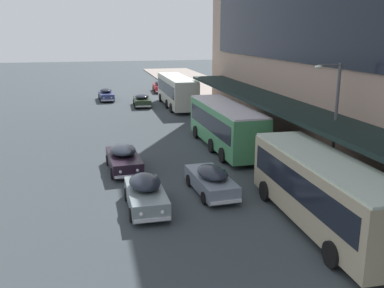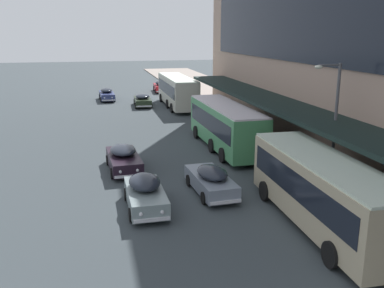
{
  "view_description": "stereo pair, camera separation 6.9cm",
  "coord_description": "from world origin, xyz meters",
  "px_view_note": "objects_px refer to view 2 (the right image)",
  "views": [
    {
      "loc": [
        -5.5,
        -7.39,
        8.27
      ],
      "look_at": [
        0.29,
        17.26,
        1.61
      ],
      "focal_mm": 40.0,
      "sensor_mm": 36.0,
      "label": 1
    },
    {
      "loc": [
        -5.43,
        -7.4,
        8.27
      ],
      "look_at": [
        0.29,
        17.26,
        1.61
      ],
      "focal_mm": 40.0,
      "sensor_mm": 36.0,
      "label": 2
    }
  ],
  "objects_px": {
    "sedan_lead_mid": "(145,193)",
    "street_lamp": "(333,116)",
    "sedan_trailing_near": "(124,158)",
    "transit_bus_kerbside_far": "(323,188)",
    "transit_bus_kerbside_rear": "(177,90)",
    "sedan_oncoming_front": "(211,180)",
    "sedan_trailing_mid": "(107,94)",
    "sedan_second_near": "(143,100)",
    "transit_bus_kerbside_front": "(226,124)",
    "sedan_second_mid": "(161,86)"
  },
  "relations": [
    {
      "from": "sedan_trailing_near",
      "to": "sedan_second_mid",
      "type": "xyz_separation_m",
      "value": [
        7.83,
        34.59,
        0.04
      ]
    },
    {
      "from": "sedan_lead_mid",
      "to": "street_lamp",
      "type": "relative_size",
      "value": 0.66
    },
    {
      "from": "transit_bus_kerbside_far",
      "to": "sedan_second_near",
      "type": "bearing_deg",
      "value": 96.7
    },
    {
      "from": "transit_bus_kerbside_front",
      "to": "sedan_trailing_mid",
      "type": "bearing_deg",
      "value": 106.73
    },
    {
      "from": "transit_bus_kerbside_front",
      "to": "transit_bus_kerbside_rear",
      "type": "distance_m",
      "value": 18.44
    },
    {
      "from": "transit_bus_kerbside_far",
      "to": "sedan_second_mid",
      "type": "height_order",
      "value": "transit_bus_kerbside_far"
    },
    {
      "from": "sedan_oncoming_front",
      "to": "sedan_trailing_near",
      "type": "bearing_deg",
      "value": 129.84
    },
    {
      "from": "sedan_lead_mid",
      "to": "sedan_second_near",
      "type": "height_order",
      "value": "sedan_lead_mid"
    },
    {
      "from": "transit_bus_kerbside_front",
      "to": "transit_bus_kerbside_rear",
      "type": "relative_size",
      "value": 0.93
    },
    {
      "from": "sedan_oncoming_front",
      "to": "sedan_second_mid",
      "type": "bearing_deg",
      "value": 84.72
    },
    {
      "from": "sedan_trailing_near",
      "to": "sedan_lead_mid",
      "type": "height_order",
      "value": "sedan_lead_mid"
    },
    {
      "from": "sedan_second_mid",
      "to": "street_lamp",
      "type": "relative_size",
      "value": 0.75
    },
    {
      "from": "sedan_second_mid",
      "to": "sedan_trailing_mid",
      "type": "distance_m",
      "value": 9.9
    },
    {
      "from": "sedan_trailing_mid",
      "to": "street_lamp",
      "type": "xyz_separation_m",
      "value": [
        10.44,
        -34.24,
        3.27
      ]
    },
    {
      "from": "transit_bus_kerbside_rear",
      "to": "sedan_trailing_near",
      "type": "height_order",
      "value": "transit_bus_kerbside_rear"
    },
    {
      "from": "transit_bus_kerbside_front",
      "to": "sedan_trailing_near",
      "type": "distance_m",
      "value": 8.38
    },
    {
      "from": "transit_bus_kerbside_rear",
      "to": "street_lamp",
      "type": "bearing_deg",
      "value": -84.17
    },
    {
      "from": "transit_bus_kerbside_front",
      "to": "transit_bus_kerbside_far",
      "type": "xyz_separation_m",
      "value": [
        0.16,
        -13.35,
        -0.05
      ]
    },
    {
      "from": "transit_bus_kerbside_rear",
      "to": "street_lamp",
      "type": "xyz_separation_m",
      "value": [
        2.82,
        -27.6,
        2.07
      ]
    },
    {
      "from": "transit_bus_kerbside_front",
      "to": "sedan_lead_mid",
      "type": "height_order",
      "value": "transit_bus_kerbside_front"
    },
    {
      "from": "transit_bus_kerbside_front",
      "to": "street_lamp",
      "type": "distance_m",
      "value": 9.86
    },
    {
      "from": "sedan_second_mid",
      "to": "street_lamp",
      "type": "distance_m",
      "value": 40.58
    },
    {
      "from": "transit_bus_kerbside_far",
      "to": "sedan_trailing_near",
      "type": "bearing_deg",
      "value": 127.84
    },
    {
      "from": "street_lamp",
      "to": "transit_bus_kerbside_far",
      "type": "bearing_deg",
      "value": -123.24
    },
    {
      "from": "transit_bus_kerbside_front",
      "to": "sedan_trailing_mid",
      "type": "distance_m",
      "value": 26.21
    },
    {
      "from": "sedan_trailing_mid",
      "to": "street_lamp",
      "type": "height_order",
      "value": "street_lamp"
    },
    {
      "from": "sedan_second_near",
      "to": "sedan_trailing_mid",
      "type": "distance_m",
      "value": 6.62
    },
    {
      "from": "transit_bus_kerbside_front",
      "to": "transit_bus_kerbside_far",
      "type": "relative_size",
      "value": 1.05
    },
    {
      "from": "sedan_trailing_mid",
      "to": "sedan_second_mid",
      "type": "bearing_deg",
      "value": 38.2
    },
    {
      "from": "transit_bus_kerbside_rear",
      "to": "sedan_trailing_near",
      "type": "relative_size",
      "value": 2.39
    },
    {
      "from": "transit_bus_kerbside_far",
      "to": "sedan_lead_mid",
      "type": "relative_size",
      "value": 2.31
    },
    {
      "from": "sedan_oncoming_front",
      "to": "street_lamp",
      "type": "distance_m",
      "value": 7.15
    },
    {
      "from": "sedan_second_near",
      "to": "transit_bus_kerbside_far",
      "type": "bearing_deg",
      "value": -83.3
    },
    {
      "from": "transit_bus_kerbside_rear",
      "to": "sedan_second_near",
      "type": "xyz_separation_m",
      "value": [
        -3.81,
        1.23,
        -1.22
      ]
    },
    {
      "from": "transit_bus_kerbside_far",
      "to": "sedan_oncoming_front",
      "type": "xyz_separation_m",
      "value": [
        -3.57,
        4.97,
        -1.06
      ]
    },
    {
      "from": "transit_bus_kerbside_rear",
      "to": "sedan_trailing_mid",
      "type": "height_order",
      "value": "transit_bus_kerbside_rear"
    },
    {
      "from": "transit_bus_kerbside_front",
      "to": "sedan_second_near",
      "type": "bearing_deg",
      "value": 100.72
    },
    {
      "from": "sedan_trailing_near",
      "to": "street_lamp",
      "type": "bearing_deg",
      "value": -28.84
    },
    {
      "from": "transit_bus_kerbside_far",
      "to": "sedan_second_near",
      "type": "relative_size",
      "value": 2.15
    },
    {
      "from": "sedan_second_mid",
      "to": "sedan_trailing_near",
      "type": "bearing_deg",
      "value": -102.75
    },
    {
      "from": "transit_bus_kerbside_rear",
      "to": "street_lamp",
      "type": "distance_m",
      "value": 27.82
    },
    {
      "from": "transit_bus_kerbside_rear",
      "to": "sedan_second_mid",
      "type": "distance_m",
      "value": 12.81
    },
    {
      "from": "transit_bus_kerbside_far",
      "to": "sedan_second_mid",
      "type": "bearing_deg",
      "value": 89.89
    },
    {
      "from": "transit_bus_kerbside_rear",
      "to": "sedan_second_near",
      "type": "height_order",
      "value": "transit_bus_kerbside_rear"
    },
    {
      "from": "sedan_second_near",
      "to": "street_lamp",
      "type": "bearing_deg",
      "value": -77.05
    },
    {
      "from": "sedan_oncoming_front",
      "to": "street_lamp",
      "type": "bearing_deg",
      "value": -7.01
    },
    {
      "from": "transit_bus_kerbside_far",
      "to": "sedan_lead_mid",
      "type": "distance_m",
      "value": 8.17
    },
    {
      "from": "transit_bus_kerbside_front",
      "to": "sedan_oncoming_front",
      "type": "distance_m",
      "value": 9.12
    },
    {
      "from": "sedan_lead_mid",
      "to": "street_lamp",
      "type": "bearing_deg",
      "value": 2.43
    },
    {
      "from": "transit_bus_kerbside_rear",
      "to": "transit_bus_kerbside_far",
      "type": "height_order",
      "value": "transit_bus_kerbside_rear"
    }
  ]
}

